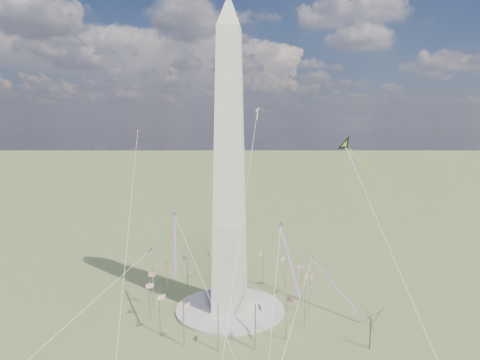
{
  "coord_description": "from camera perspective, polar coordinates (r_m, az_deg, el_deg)",
  "views": [
    {
      "loc": [
        16.63,
        -134.32,
        61.41
      ],
      "look_at": [
        3.39,
        0.0,
        43.7
      ],
      "focal_mm": 32.0,
      "sensor_mm": 36.0,
      "label": 1
    }
  ],
  "objects": [
    {
      "name": "kite_small_white",
      "position": [
        182.93,
        2.35,
        9.2
      ],
      "size": [
        2.01,
        1.75,
        5.18
      ],
      "rotation": [
        0.0,
        0.0,
        3.22
      ],
      "color": "silver",
      "rests_on": "ground"
    },
    {
      "name": "flagpole_ring",
      "position": [
        145.77,
        -1.37,
        -14.33
      ],
      "size": [
        54.4,
        54.4,
        13.0
      ],
      "color": "#AEB1B4",
      "rests_on": "ground"
    },
    {
      "name": "kite_delta_black",
      "position": [
        140.92,
        14.16,
        4.27
      ],
      "size": [
        16.11,
        14.97,
        14.75
      ],
      "rotation": [
        0.0,
        0.0,
        3.99
      ],
      "color": "black",
      "rests_on": "ground"
    },
    {
      "name": "plaza",
      "position": [
        148.46,
        -1.36,
        -16.79
      ],
      "size": [
        36.0,
        36.0,
        0.8
      ],
      "primitive_type": "cylinder",
      "color": "#ADA79E",
      "rests_on": "ground"
    },
    {
      "name": "kite_streamer_right",
      "position": [
        148.61,
        11.76,
        -12.64
      ],
      "size": [
        16.72,
        17.39,
        15.65
      ],
      "rotation": [
        0.0,
        0.0,
        3.9
      ],
      "color": "red",
      "rests_on": "ground"
    },
    {
      "name": "kite_diamond_purple",
      "position": [
        145.45,
        -11.85,
        -9.47
      ],
      "size": [
        2.21,
        3.0,
        8.78
      ],
      "rotation": [
        0.0,
        0.0,
        2.36
      ],
      "color": "#3F1C7F",
      "rests_on": "ground"
    },
    {
      "name": "kite_small_red",
      "position": [
        174.99,
        -13.46,
        6.49
      ],
      "size": [
        1.06,
        1.7,
        3.86
      ],
      "rotation": [
        0.0,
        0.0,
        2.72
      ],
      "color": "red",
      "rests_on": "ground"
    },
    {
      "name": "tree_near",
      "position": [
        127.46,
        17.07,
        -17.03
      ],
      "size": [
        7.4,
        7.4,
        12.94
      ],
      "color": "#47382B",
      "rests_on": "ground"
    },
    {
      "name": "kite_streamer_mid",
      "position": [
        133.68,
        -8.68,
        -7.28
      ],
      "size": [
        6.6,
        21.03,
        14.7
      ],
      "rotation": [
        0.0,
        0.0,
        3.39
      ],
      "color": "red",
      "rests_on": "ground"
    },
    {
      "name": "ground",
      "position": [
        148.63,
        -1.36,
        -16.93
      ],
      "size": [
        2000.0,
        2000.0,
        0.0
      ],
      "primitive_type": "plane",
      "color": "#555D2E",
      "rests_on": "ground"
    },
    {
      "name": "washington_monument",
      "position": [
        136.02,
        -1.42,
        1.8
      ],
      "size": [
        15.56,
        15.56,
        100.0
      ],
      "color": "beige",
      "rests_on": "plaza"
    },
    {
      "name": "kite_streamer_left",
      "position": [
        125.64,
        6.23,
        -8.96
      ],
      "size": [
        6.45,
        21.54,
        15.02
      ],
      "rotation": [
        0.0,
        0.0,
        3.38
      ],
      "color": "red",
      "rests_on": "ground"
    }
  ]
}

